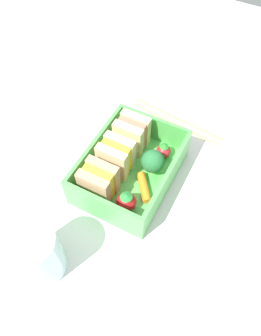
{
  "coord_description": "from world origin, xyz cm",
  "views": [
    {
      "loc": [
        -25.52,
        -13.34,
        44.85
      ],
      "look_at": [
        0.0,
        0.0,
        2.7
      ],
      "focal_mm": 35.0,
      "sensor_mm": 36.0,
      "label": 1
    }
  ],
  "objects": [
    {
      "name": "ground_plane",
      "position": [
        0.0,
        0.0,
        -1.0
      ],
      "size": [
        120.0,
        120.0,
        2.0
      ],
      "primitive_type": "cube",
      "color": "silver"
    },
    {
      "name": "bento_tray",
      "position": [
        0.0,
        0.0,
        0.6
      ],
      "size": [
        17.52,
        12.91,
        1.2
      ],
      "primitive_type": "cube",
      "color": "#54BB54",
      "rests_on": "ground_plane"
    },
    {
      "name": "bento_rim",
      "position": [
        0.0,
        0.0,
        3.64
      ],
      "size": [
        17.52,
        12.91,
        4.87
      ],
      "color": "#54BB54",
      "rests_on": "bento_tray"
    },
    {
      "name": "sandwich_left",
      "position": [
        -5.24,
        2.5,
        4.13
      ],
      "size": [
        4.01,
        5.0,
        5.85
      ],
      "color": "tan",
      "rests_on": "bento_tray"
    },
    {
      "name": "sandwich_center_left",
      "position": [
        0.0,
        2.5,
        4.13
      ],
      "size": [
        4.01,
        5.0,
        5.85
      ],
      "color": "beige",
      "rests_on": "bento_tray"
    },
    {
      "name": "sandwich_center",
      "position": [
        5.24,
        2.5,
        4.13
      ],
      "size": [
        4.01,
        5.0,
        5.85
      ],
      "color": "beige",
      "rests_on": "bento_tray"
    },
    {
      "name": "strawberry_far_left",
      "position": [
        -5.64,
        -2.27,
        2.84
      ],
      "size": [
        3.05,
        3.05,
        3.65
      ],
      "color": "red",
      "rests_on": "bento_tray"
    },
    {
      "name": "carrot_stick_far_left",
      "position": [
        -1.72,
        -3.23,
        1.87
      ],
      "size": [
        4.77,
        4.1,
        1.34
      ],
      "primitive_type": "cylinder",
      "rotation": [
        1.57,
        0.0,
        5.37
      ],
      "color": "orange",
      "rests_on": "bento_tray"
    },
    {
      "name": "broccoli_floret",
      "position": [
        1.95,
        -2.87,
        3.86
      ],
      "size": [
        3.66,
        3.66,
        4.59
      ],
      "color": "#8BCD65",
      "rests_on": "bento_tray"
    },
    {
      "name": "strawberry_left",
      "position": [
        5.61,
        -3.16,
        2.54
      ],
      "size": [
        2.44,
        2.44,
        3.04
      ],
      "color": "red",
      "rests_on": "bento_tray"
    },
    {
      "name": "chopstick_pair",
      "position": [
        14.71,
        -1.69,
        0.35
      ],
      "size": [
        4.07,
        18.28,
        0.7
      ],
      "color": "tan",
      "rests_on": "ground_plane"
    },
    {
      "name": "drinking_glass",
      "position": [
        -18.31,
        3.92,
        4.38
      ],
      "size": [
        6.45,
        6.45,
        8.76
      ],
      "primitive_type": "cylinder",
      "color": "silver",
      "rests_on": "ground_plane"
    }
  ]
}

